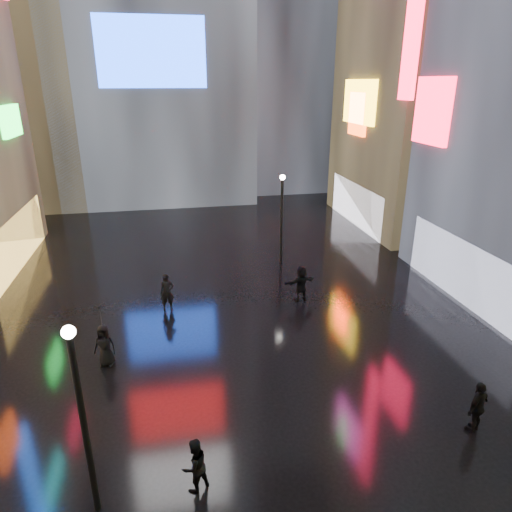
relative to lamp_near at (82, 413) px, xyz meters
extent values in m
plane|color=black|center=(4.77, 11.75, -2.94)|extent=(140.00, 140.00, 0.00)
cube|color=#FFC659|center=(-6.33, 17.75, -1.44)|extent=(0.20, 10.00, 3.00)
cube|color=#1BF43B|center=(-6.08, 19.58, 4.97)|extent=(0.25, 3.00, 1.71)
cube|color=white|center=(15.87, 8.75, -1.44)|extent=(0.20, 9.00, 3.00)
cube|color=#FF0C2C|center=(15.62, 12.88, 5.64)|extent=(0.25, 2.99, 3.26)
cube|color=black|center=(20.77, 21.75, 11.06)|extent=(10.00, 12.00, 28.00)
cube|color=white|center=(15.87, 21.75, -1.44)|extent=(0.20, 9.00, 3.00)
cube|color=yellow|center=(15.62, 22.08, 5.71)|extent=(0.25, 4.92, 2.91)
cube|color=#FF410C|center=(15.62, 22.19, 4.90)|extent=(0.25, 2.63, 2.87)
cube|color=#194CFF|center=(1.77, 28.65, 9.06)|extent=(8.00, 0.20, 5.00)
cube|color=black|center=(13.77, 37.75, 14.06)|extent=(12.00, 12.00, 34.00)
cube|color=black|center=(-9.23, 33.75, 10.06)|extent=(10.00, 10.00, 26.00)
cylinder|color=black|center=(0.00, 0.00, -0.44)|extent=(0.16, 0.16, 5.00)
sphere|color=white|center=(0.00, 0.00, 2.11)|extent=(0.30, 0.30, 0.30)
cylinder|color=black|center=(8.50, 15.19, -0.44)|extent=(0.16, 0.16, 5.00)
sphere|color=white|center=(8.50, 15.19, 2.11)|extent=(0.30, 0.30, 0.30)
imported|color=black|center=(2.45, 0.14, -2.18)|extent=(0.94, 0.89, 1.54)
imported|color=black|center=(10.93, 0.65, -2.08)|extent=(1.09, 0.83, 1.72)
imported|color=black|center=(-0.44, 6.43, -2.12)|extent=(0.90, 0.68, 1.65)
imported|color=black|center=(8.25, 10.23, -2.06)|extent=(1.71, 0.93, 1.76)
imported|color=black|center=(1.90, 10.46, -2.06)|extent=(0.69, 0.50, 1.76)
imported|color=black|center=(-0.44, 6.43, -0.89)|extent=(0.96, 0.98, 0.82)
camera|label=1|loc=(2.26, -8.98, 7.04)|focal=32.00mm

